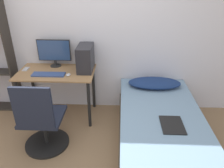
% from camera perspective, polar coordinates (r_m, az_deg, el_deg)
% --- Properties ---
extents(wall_back, '(8.00, 0.05, 2.50)m').
position_cam_1_polar(wall_back, '(3.22, -7.46, 14.05)').
color(wall_back, silver).
rests_on(wall_back, ground_plane).
extents(desk, '(1.07, 0.61, 0.73)m').
position_cam_1_polar(desk, '(3.20, -14.18, 1.34)').
color(desk, '#997047').
rests_on(desk, ground_plane).
extents(office_chair, '(0.55, 0.55, 0.93)m').
position_cam_1_polar(office_chair, '(2.76, -17.76, -10.06)').
color(office_chair, black).
rests_on(office_chair, ground_plane).
extents(bed, '(0.98, 1.87, 0.50)m').
position_cam_1_polar(bed, '(2.77, 12.27, -11.75)').
color(bed, '#4C3D2D').
rests_on(bed, ground_plane).
extents(pillow, '(0.75, 0.36, 0.11)m').
position_cam_1_polar(pillow, '(3.17, 11.03, 0.29)').
color(pillow, navy).
rests_on(pillow, bed).
extents(magazine, '(0.24, 0.32, 0.01)m').
position_cam_1_polar(magazine, '(2.46, 15.45, -10.24)').
color(magazine, black).
rests_on(magazine, bed).
extents(monitor, '(0.48, 0.16, 0.40)m').
position_cam_1_polar(monitor, '(3.28, -14.89, 8.18)').
color(monitor, black).
rests_on(monitor, desk).
extents(keyboard, '(0.44, 0.14, 0.02)m').
position_cam_1_polar(keyboard, '(3.07, -16.24, 2.42)').
color(keyboard, '#33477A').
rests_on(keyboard, desk).
extents(pc_tower, '(0.20, 0.40, 0.35)m').
position_cam_1_polar(pc_tower, '(3.08, -6.94, 6.77)').
color(pc_tower, '#232328').
rests_on(pc_tower, desk).
extents(mouse, '(0.06, 0.09, 0.02)m').
position_cam_1_polar(mouse, '(2.99, -11.33, 2.38)').
color(mouse, silver).
rests_on(mouse, desk).
extents(phone, '(0.07, 0.14, 0.01)m').
position_cam_1_polar(phone, '(3.37, -21.57, 3.67)').
color(phone, '#B7B7BC').
rests_on(phone, desk).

